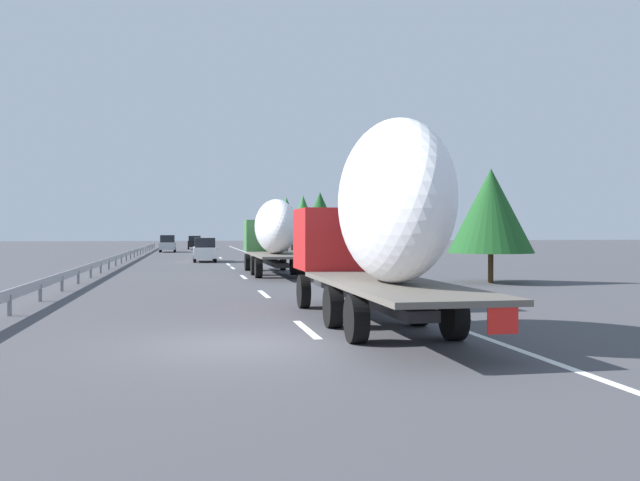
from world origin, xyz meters
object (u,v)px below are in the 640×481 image
truck_trailing (378,219)px  car_black_suv (194,242)px  truck_lead (273,232)px  road_sign (278,232)px  car_white_van (205,250)px  car_silver_hatch (168,244)px

truck_trailing → car_black_suv: bearing=2.8°
truck_lead → road_sign: (22.16, -3.10, 0.03)m
car_white_van → car_silver_hatch: 27.48m
car_black_suv → road_sign: size_ratio=1.25×
car_silver_hatch → car_black_suv: bearing=-13.3°
road_sign → truck_trailing: bearing=176.0°
truck_lead → car_white_van: truck_lead is taller
truck_lead → road_sign: truck_lead is taller
truck_trailing → road_sign: bearing=-4.0°
car_black_suv → car_silver_hatch: car_silver_hatch is taller
truck_lead → car_silver_hatch: size_ratio=2.78×
car_silver_hatch → road_sign: bearing=-155.4°
car_black_suv → car_white_van: car_white_van is taller
truck_trailing → car_white_van: size_ratio=2.69×
truck_trailing → car_silver_hatch: 66.48m
truck_lead → road_sign: bearing=-8.0°
truck_lead → car_white_van: (17.20, 3.40, -1.42)m
car_black_suv → car_silver_hatch: bearing=166.7°
truck_lead → car_white_van: size_ratio=2.68×
truck_trailing → car_white_van: truck_trailing is taller
truck_trailing → car_white_van: bearing=5.0°
truck_lead → car_silver_hatch: 45.01m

